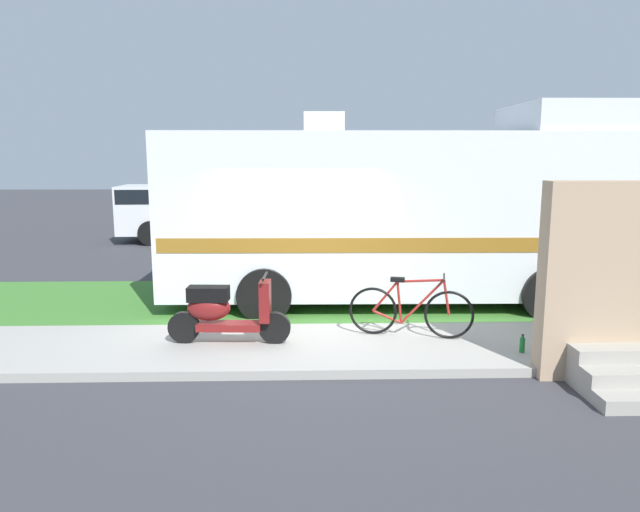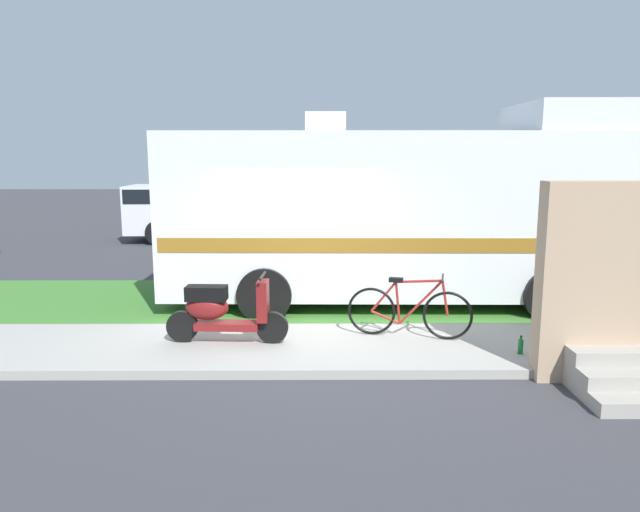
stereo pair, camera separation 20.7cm
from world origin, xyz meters
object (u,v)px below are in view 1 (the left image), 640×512
Objects in this scene: pickup_truck_near at (465,223)px; bicycle at (410,310)px; motorhome_rv at (396,211)px; scooter at (224,311)px; bottle_spare at (522,345)px; pickup_truck_far at (192,211)px; bottle_green at (584,342)px.

bicycle is at bearing -111.04° from pickup_truck_near.
motorhome_rv is 4.61× the size of bicycle.
pickup_truck_near is (2.78, 7.22, 0.43)m from bicycle.
scooter is (-2.77, -2.65, -1.13)m from motorhome_rv.
scooter is 6.92× the size of bottle_spare.
scooter is 9.21m from pickup_truck_near.
pickup_truck_near is 8.59m from pickup_truck_far.
scooter is 6.76× the size of bottle_green.
bicycle is (2.63, 0.22, -0.07)m from scooter.
scooter is at bearing -175.20° from bicycle.
pickup_truck_near reaches higher than scooter.
motorhome_rv is at bearing 43.71° from scooter.
bottle_green is 0.87m from bottle_spare.
scooter is at bearing 174.97° from bottle_green.
pickup_truck_near reaches higher than bottle_green.
pickup_truck_near is at bearing 79.89° from bottle_spare.
pickup_truck_far reaches higher than bottle_green.
pickup_truck_far is 23.33× the size of bottle_spare.
pickup_truck_far is (-2.48, 10.84, 0.38)m from scooter.
motorhome_rv is 4.70× the size of scooter.
bottle_green is at bearing -56.93° from pickup_truck_far.
pickup_truck_near is at bearing 68.96° from bicycle.
scooter is 11.13m from pickup_truck_far.
scooter reaches higher than bicycle.
bicycle is 6.89× the size of bottle_green.
bicycle is 1.57m from bottle_spare.
bottle_green reaches higher than bottle_spare.
motorhome_rv reaches higher than pickup_truck_near.
motorhome_rv is at bearing -118.79° from pickup_truck_near.
pickup_truck_near is (5.41, 7.44, 0.37)m from scooter.
bicycle is 7.75m from pickup_truck_near.
pickup_truck_far is (-7.89, 3.40, 0.01)m from pickup_truck_near.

